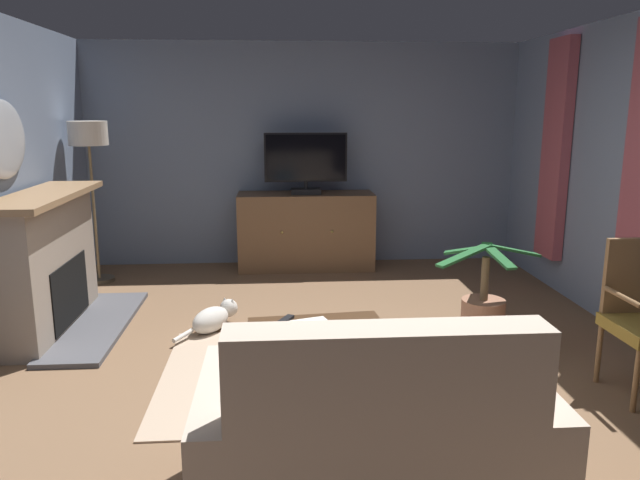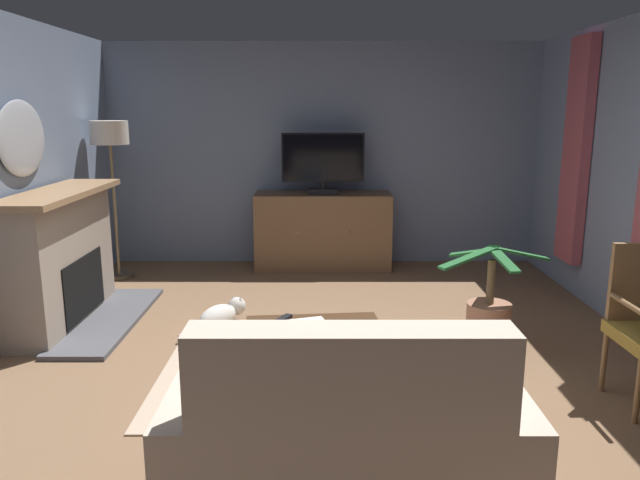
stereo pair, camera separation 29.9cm
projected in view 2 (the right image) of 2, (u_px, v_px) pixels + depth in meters
name	position (u px, v px, depth m)	size (l,w,h in m)	color
ground_plane	(324.00, 385.00, 4.13)	(5.60, 7.27, 0.04)	brown
wall_back	(322.00, 155.00, 7.16)	(5.60, 0.10, 2.57)	slate
curtain_panel_far	(575.00, 152.00, 5.85)	(0.10, 0.44, 2.16)	#A34C56
rug_central	(331.00, 373.00, 4.25)	(2.39, 1.66, 0.01)	tan
fireplace	(63.00, 261.00, 5.17)	(0.84, 1.71, 1.15)	#4C4C51
wall_mirror_oval	(21.00, 138.00, 4.95)	(0.06, 0.82, 0.62)	#B2B7BF
tv_cabinet	(322.00, 233.00, 7.00)	(1.54, 0.57, 0.87)	#4A3523
television	(322.00, 162.00, 6.77)	(0.92, 0.20, 0.68)	black
coffee_table	(313.00, 335.00, 3.97)	(0.94, 0.64, 0.42)	#422B19
tv_remote	(282.00, 319.00, 4.10)	(0.17, 0.05, 0.02)	black
folded_newspaper	(304.00, 324.00, 4.02)	(0.30, 0.22, 0.01)	silver
sofa_floral	(344.00, 450.00, 2.72)	(1.56, 0.93, 1.01)	#C6B29E
potted_plant_on_hearth_side	(488.00, 321.00, 4.60)	(0.89, 0.73, 0.83)	#99664C
cat	(220.00, 315.00, 5.12)	(0.48, 0.62, 0.23)	beige
floor_lamp	(110.00, 149.00, 6.38)	(0.39, 0.39, 1.69)	#4C4233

